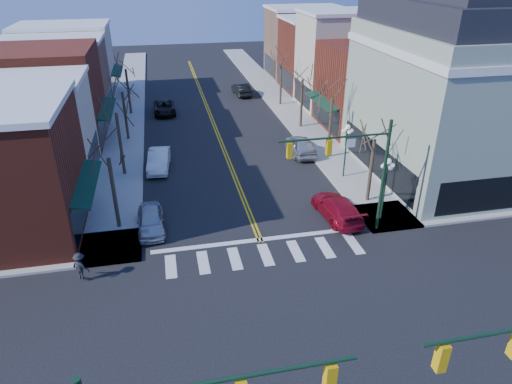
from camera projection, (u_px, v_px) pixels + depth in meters
ground at (296, 332)px, 20.84m from camera, size 160.00×160.00×0.00m
sidewalk_left at (121, 170)px, 36.59m from camera, size 3.50×70.00×0.15m
sidewalk_right at (328, 152)px, 39.81m from camera, size 3.50×70.00×0.15m
bldg_left_stucco_a at (18, 134)px, 33.23m from camera, size 10.00×7.00×7.50m
bldg_left_brick_b at (39, 98)px, 39.96m from camera, size 10.00×9.00×8.50m
bldg_left_tan at (57, 80)px, 47.30m from camera, size 10.00×7.50×7.80m
bldg_left_stucco_b at (68, 63)px, 53.95m from camera, size 10.00×8.00×8.20m
bldg_right_brick_a at (376, 87)px, 44.26m from camera, size 10.00×8.50×8.00m
bldg_right_stucco at (347, 61)px, 50.54m from camera, size 10.00×7.00×10.00m
bldg_right_brick_b at (324, 55)px, 57.41m from camera, size 10.00×8.00×8.50m
bldg_right_tan at (305, 43)px, 64.25m from camera, size 10.00×8.00×9.00m
victorian_corner at (460, 89)px, 33.44m from camera, size 12.25×14.25×13.30m
traffic_mast_far_right at (356, 164)px, 26.14m from camera, size 6.60×0.28×7.20m
lamppost_corner at (386, 179)px, 28.39m from camera, size 0.36×0.36×4.33m
lamppost_midblock at (346, 142)px, 34.04m from camera, size 0.36×0.36×4.33m
tree_left_a at (114, 194)px, 27.78m from camera, size 0.24×0.24×4.76m
tree_left_b at (121, 145)px, 34.67m from camera, size 0.24×0.24×5.04m
tree_left_c at (126, 116)px, 41.74m from camera, size 0.24×0.24×4.55m
tree_left_d at (129, 92)px, 48.62m from camera, size 0.24×0.24×4.90m
tree_right_a at (371, 172)px, 30.90m from camera, size 0.24×0.24×4.62m
tree_right_b at (330, 129)px, 37.73m from camera, size 0.24×0.24×5.18m
tree_right_c at (301, 104)px, 44.77m from camera, size 0.24×0.24×4.83m
tree_right_d at (281, 84)px, 51.69m from camera, size 0.24×0.24×4.97m
car_left_near at (151, 220)px, 28.34m from camera, size 1.73×4.08×1.38m
car_left_mid at (159, 160)px, 36.59m from camera, size 2.03×4.68×1.50m
car_left_far at (164, 107)px, 49.72m from camera, size 2.30×4.89×1.35m
car_right_near at (337, 208)px, 29.72m from camera, size 2.43×5.10×1.43m
car_right_mid at (301, 145)px, 39.37m from camera, size 2.05×4.78×1.61m
car_right_far at (242, 89)px, 56.39m from camera, size 1.93×4.63×1.49m
pedestrian_dark_b at (80, 266)px, 23.74m from camera, size 1.15×1.03×1.55m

